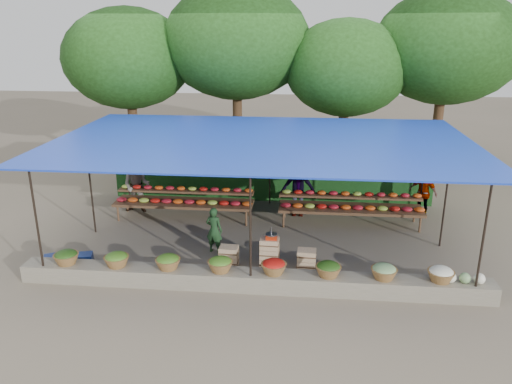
# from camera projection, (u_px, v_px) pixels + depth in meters

# --- Properties ---
(ground) EXTENTS (60.00, 60.00, 0.00)m
(ground) POSITION_uv_depth(u_px,v_px,m) (262.00, 239.00, 13.87)
(ground) COLOR #6B614F
(ground) RESTS_ON ground
(stone_curb) EXTENTS (10.60, 0.55, 0.40)m
(stone_curb) POSITION_uv_depth(u_px,v_px,m) (251.00, 280.00, 11.21)
(stone_curb) COLOR #666152
(stone_curb) RESTS_ON ground
(stall_canopy) EXTENTS (10.80, 6.60, 2.82)m
(stall_canopy) POSITION_uv_depth(u_px,v_px,m) (263.00, 144.00, 13.08)
(stall_canopy) COLOR black
(stall_canopy) RESTS_ON ground
(produce_baskets) EXTENTS (8.98, 0.58, 0.34)m
(produce_baskets) POSITION_uv_depth(u_px,v_px,m) (247.00, 266.00, 11.10)
(produce_baskets) COLOR brown
(produce_baskets) RESTS_ON stone_curb
(netting_backdrop) EXTENTS (10.60, 0.06, 2.50)m
(netting_backdrop) POSITION_uv_depth(u_px,v_px,m) (270.00, 165.00, 16.43)
(netting_backdrop) COLOR #1C4D1B
(netting_backdrop) RESTS_ON ground
(tree_row) EXTENTS (16.51, 5.50, 7.12)m
(tree_row) POSITION_uv_depth(u_px,v_px,m) (291.00, 52.00, 18.05)
(tree_row) COLOR #3C2215
(tree_row) RESTS_ON ground
(fruit_table_left) EXTENTS (4.21, 0.95, 0.93)m
(fruit_table_left) POSITION_uv_depth(u_px,v_px,m) (185.00, 199.00, 15.18)
(fruit_table_left) COLOR #44261B
(fruit_table_left) RESTS_ON ground
(fruit_table_right) EXTENTS (4.21, 0.95, 0.93)m
(fruit_table_right) POSITION_uv_depth(u_px,v_px,m) (351.00, 205.00, 14.71)
(fruit_table_right) COLOR #44261B
(fruit_table_right) RESTS_ON ground
(crate_counter) EXTENTS (2.37, 0.36, 0.77)m
(crate_counter) POSITION_uv_depth(u_px,v_px,m) (268.00, 256.00, 12.13)
(crate_counter) COLOR tan
(crate_counter) RESTS_ON ground
(weighing_scale) EXTENTS (0.28, 0.28, 0.30)m
(weighing_scale) POSITION_uv_depth(u_px,v_px,m) (271.00, 236.00, 11.96)
(weighing_scale) COLOR #BA2B0E
(weighing_scale) RESTS_ON crate_counter
(vendor_seated) EXTENTS (0.52, 0.41, 1.24)m
(vendor_seated) POSITION_uv_depth(u_px,v_px,m) (214.00, 230.00, 12.86)
(vendor_seated) COLOR #1C3E1E
(vendor_seated) RESTS_ON ground
(customer_left) EXTENTS (0.88, 0.69, 1.76)m
(customer_left) POSITION_uv_depth(u_px,v_px,m) (137.00, 185.00, 15.58)
(customer_left) COLOR slate
(customer_left) RESTS_ON ground
(customer_mid) EXTENTS (1.19, 0.70, 1.83)m
(customer_mid) POSITION_uv_depth(u_px,v_px,m) (298.00, 188.00, 15.26)
(customer_mid) COLOR slate
(customer_mid) RESTS_ON ground
(customer_right) EXTENTS (0.93, 0.84, 1.53)m
(customer_right) POSITION_uv_depth(u_px,v_px,m) (423.00, 192.00, 15.28)
(customer_right) COLOR slate
(customer_right) RESTS_ON ground
(blue_crate_front) EXTENTS (0.56, 0.47, 0.29)m
(blue_crate_front) POSITION_uv_depth(u_px,v_px,m) (83.00, 260.00, 12.31)
(blue_crate_front) COLOR navy
(blue_crate_front) RESTS_ON ground
(blue_crate_back) EXTENTS (0.62, 0.55, 0.31)m
(blue_crate_back) POSITION_uv_depth(u_px,v_px,m) (56.00, 261.00, 12.21)
(blue_crate_back) COLOR navy
(blue_crate_back) RESTS_ON ground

